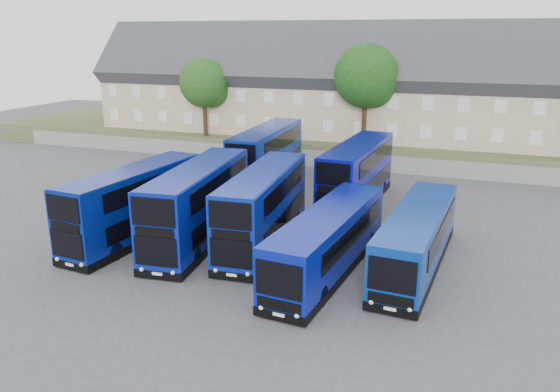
# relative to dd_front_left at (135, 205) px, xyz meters

# --- Properties ---
(ground) EXTENTS (120.00, 120.00, 0.00)m
(ground) POSITION_rel_dd_front_left_xyz_m (7.12, -2.31, -2.10)
(ground) COLOR #48484E
(ground) RESTS_ON ground
(retaining_wall) EXTENTS (70.00, 0.40, 1.50)m
(retaining_wall) POSITION_rel_dd_front_left_xyz_m (7.12, 21.69, -1.35)
(retaining_wall) COLOR slate
(retaining_wall) RESTS_ON ground
(earth_bank) EXTENTS (80.00, 20.00, 2.00)m
(earth_bank) POSITION_rel_dd_front_left_xyz_m (7.12, 31.69, -1.10)
(earth_bank) COLOR #45522E
(earth_bank) RESTS_ON ground
(terrace_row) EXTENTS (48.00, 10.40, 11.20)m
(terrace_row) POSITION_rel_dd_front_left_xyz_m (4.12, 27.69, 4.50)
(terrace_row) COLOR tan
(terrace_row) RESTS_ON earth_bank
(dd_front_left) EXTENTS (3.54, 10.94, 4.27)m
(dd_front_left) POSITION_rel_dd_front_left_xyz_m (0.00, 0.00, 0.00)
(dd_front_left) COLOR navy
(dd_front_left) RESTS_ON ground
(dd_front_mid) EXTENTS (3.73, 11.57, 4.52)m
(dd_front_mid) POSITION_rel_dd_front_left_xyz_m (3.81, 0.86, 0.12)
(dd_front_mid) COLOR #071A92
(dd_front_mid) RESTS_ON ground
(dd_front_right) EXTENTS (3.34, 11.14, 4.36)m
(dd_front_right) POSITION_rel_dd_front_left_xyz_m (7.54, 1.81, 0.05)
(dd_front_right) COLOR #081E9B
(dd_front_right) RESTS_ON ground
(dd_rear_left) EXTENTS (3.05, 11.67, 4.60)m
(dd_rear_left) POSITION_rel_dd_front_left_xyz_m (2.98, 14.26, 0.16)
(dd_rear_left) COLOR navy
(dd_rear_left) RESTS_ON ground
(dd_rear_right) EXTENTS (3.31, 11.37, 4.46)m
(dd_rear_right) POSITION_rel_dd_front_left_xyz_m (11.06, 11.15, 0.09)
(dd_rear_right) COLOR #070B8E
(dd_rear_right) RESTS_ON ground
(coach_east_a) EXTENTS (3.66, 12.05, 3.24)m
(coach_east_a) POSITION_rel_dd_front_left_xyz_m (12.10, -0.73, -0.51)
(coach_east_a) COLOR #081699
(coach_east_a) RESTS_ON ground
(coach_east_b) EXTENTS (3.33, 11.83, 3.19)m
(coach_east_b) POSITION_rel_dd_front_left_xyz_m (16.37, 1.30, -0.53)
(coach_east_b) COLOR #083092
(coach_east_b) RESTS_ON ground
(tree_west) EXTENTS (4.80, 4.80, 7.65)m
(tree_west) POSITION_rel_dd_front_left_xyz_m (-6.74, 22.79, 4.95)
(tree_west) COLOR #382314
(tree_west) RESTS_ON earth_bank
(tree_mid) EXTENTS (5.76, 5.76, 9.18)m
(tree_mid) POSITION_rel_dd_front_left_xyz_m (9.26, 23.29, 5.97)
(tree_mid) COLOR #382314
(tree_mid) RESTS_ON earth_bank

